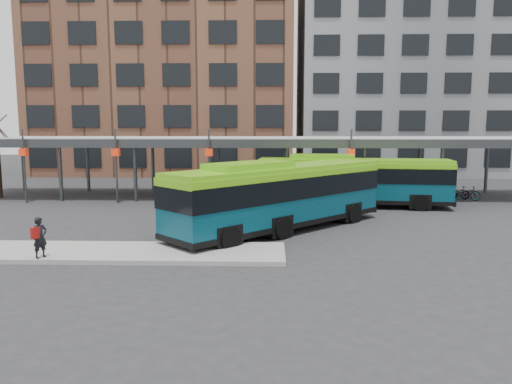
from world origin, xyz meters
The scene contains 9 objects.
ground centered at (0.00, 0.00, 0.00)m, with size 120.00×120.00×0.00m, color #28282B.
boarding_island centered at (-5.50, -3.00, 0.09)m, with size 14.00×3.00×0.18m, color gray.
canopy centered at (-0.06, 12.87, 3.91)m, with size 40.00×6.53×4.80m.
building_brick centered at (-10.00, 32.00, 11.00)m, with size 26.00×14.00×22.00m, color brown.
building_grey centered at (16.00, 32.00, 10.00)m, with size 24.00×14.00×20.00m, color slate.
bus_front centered at (1.40, 1.59, 1.78)m, with size 10.60×10.64×3.41m.
bus_rear centered at (6.02, 8.98, 1.68)m, with size 11.91×3.83×3.23m.
pedestrian centered at (-7.60, -4.21, 0.96)m, with size 0.62×0.67×1.54m.
bike_rack centered at (12.60, 11.90, 0.48)m, with size 5.06×1.53×1.05m.
Camera 1 is at (0.93, -21.98, 5.13)m, focal length 35.00 mm.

